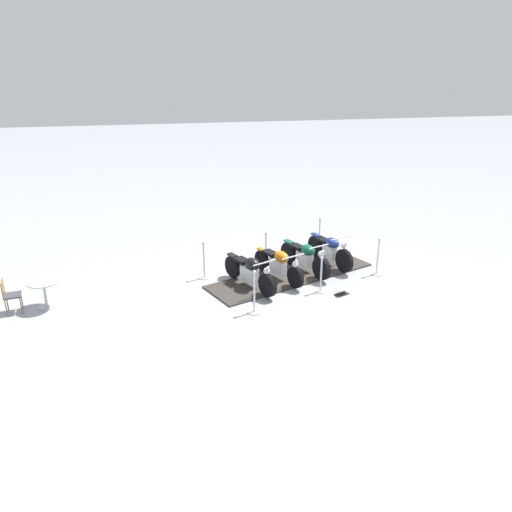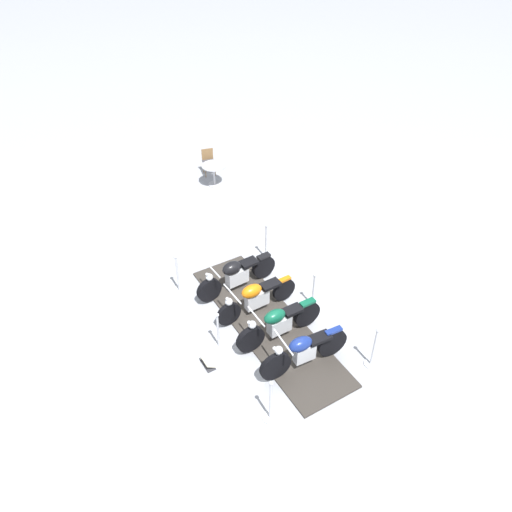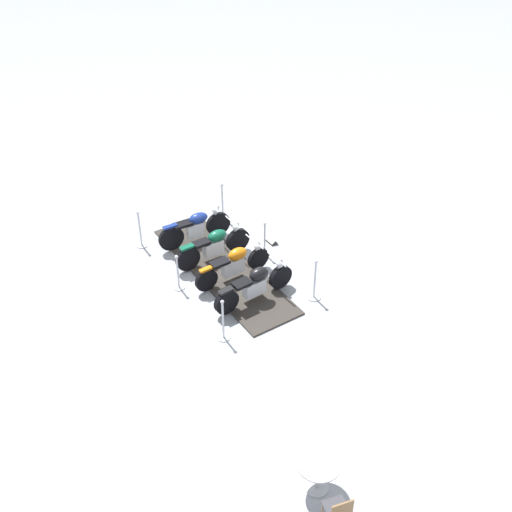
{
  "view_description": "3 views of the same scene",
  "coord_description": "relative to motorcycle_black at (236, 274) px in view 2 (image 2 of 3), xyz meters",
  "views": [
    {
      "loc": [
        3.91,
        13.25,
        5.95
      ],
      "look_at": [
        0.98,
        -0.38,
        0.57
      ],
      "focal_mm": 35.61,
      "sensor_mm": 36.0,
      "label": 1
    },
    {
      "loc": [
        -8.32,
        1.61,
        8.85
      ],
      "look_at": [
        1.3,
        0.07,
        1.08
      ],
      "focal_mm": 35.62,
      "sensor_mm": 36.0,
      "label": 2
    },
    {
      "loc": [
        13.22,
        -1.83,
        10.35
      ],
      "look_at": [
        0.92,
        0.69,
        1.03
      ],
      "focal_mm": 45.0,
      "sensor_mm": 36.0,
      "label": 3
    }
  ],
  "objects": [
    {
      "name": "motorcycle_black",
      "position": [
        0.0,
        0.0,
        0.0
      ],
      "size": [
        1.16,
        2.12,
        0.95
      ],
      "rotation": [
        0.0,
        0.0,
        -4.28
      ],
      "color": "black",
      "rests_on": "display_platform"
    },
    {
      "name": "cafe_table",
      "position": [
        5.36,
        0.05,
        0.04
      ],
      "size": [
        0.8,
        0.8,
        0.73
      ],
      "color": "#B7B7BC",
      "rests_on": "ground_plane"
    },
    {
      "name": "motorcycle_forest",
      "position": [
        -1.82,
        -0.74,
        -0.0
      ],
      "size": [
        1.04,
        2.1,
        0.99
      ],
      "rotation": [
        0.0,
        0.0,
        -4.33
      ],
      "color": "black",
      "rests_on": "display_platform"
    },
    {
      "name": "stanchion_right_rear",
      "position": [
        -3.88,
        -0.18,
        -0.14
      ],
      "size": [
        0.33,
        0.33,
        1.14
      ],
      "color": "silver",
      "rests_on": "ground_plane"
    },
    {
      "name": "stanchion_left_mid",
      "position": [
        -0.87,
        -1.8,
        -0.16
      ],
      "size": [
        0.3,
        0.3,
        1.02
      ],
      "color": "silver",
      "rests_on": "ground_plane"
    },
    {
      "name": "ground_plane",
      "position": [
        -1.36,
        -0.58,
        -0.51
      ],
      "size": [
        80.0,
        80.0,
        0.0
      ],
      "primitive_type": "plane",
      "color": "#A8AAB2"
    },
    {
      "name": "stanchion_left_rear",
      "position": [
        -2.9,
        -2.61,
        -0.12
      ],
      "size": [
        0.3,
        0.3,
        1.13
      ],
      "color": "silver",
      "rests_on": "ground_plane"
    },
    {
      "name": "stanchion_right_front",
      "position": [
        0.19,
        1.45,
        -0.16
      ],
      "size": [
        0.36,
        0.36,
        1.16
      ],
      "color": "silver",
      "rests_on": "ground_plane"
    },
    {
      "name": "stanchion_left_front",
      "position": [
        1.17,
        -0.98,
        -0.12
      ],
      "size": [
        0.31,
        0.31,
        1.14
      ],
      "color": "silver",
      "rests_on": "ground_plane"
    },
    {
      "name": "cafe_chair_near_table",
      "position": [
        6.18,
        0.16,
        0.01
      ],
      "size": [
        0.45,
        0.45,
        0.88
      ],
      "rotation": [
        0.0,
        0.0,
        -3.0
      ],
      "color": "olive",
      "rests_on": "ground_plane"
    },
    {
      "name": "motorcycle_navy",
      "position": [
        -2.73,
        -1.11,
        0.03
      ],
      "size": [
        0.93,
        2.06,
        1.04
      ],
      "rotation": [
        0.0,
        0.0,
        -4.4
      ],
      "color": "black",
      "rests_on": "display_platform"
    },
    {
      "name": "motorcycle_copper",
      "position": [
        -0.92,
        -0.36,
        0.01
      ],
      "size": [
        1.11,
        2.05,
        0.91
      ],
      "rotation": [
        0.0,
        0.0,
        -4.31
      ],
      "color": "black",
      "rests_on": "display_platform"
    },
    {
      "name": "info_placard",
      "position": [
        -2.36,
        0.93,
        -0.46
      ],
      "size": [
        0.45,
        0.34,
        0.19
      ],
      "rotation": [
        0.0,
        0.0,
        0.38
      ],
      "color": "#333338",
      "rests_on": "ground_plane"
    },
    {
      "name": "display_platform",
      "position": [
        -1.36,
        -0.58,
        -0.49
      ],
      "size": [
        5.33,
        3.3,
        0.05
      ],
      "primitive_type": "cube",
      "rotation": [
        0.0,
        0.0,
        -2.76
      ],
      "color": "#38332D",
      "rests_on": "ground_plane"
    },
    {
      "name": "stanchion_right_mid",
      "position": [
        -1.84,
        0.63,
        -0.15
      ],
      "size": [
        0.29,
        0.29,
        1.04
      ],
      "color": "silver",
      "rests_on": "ground_plane"
    }
  ]
}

